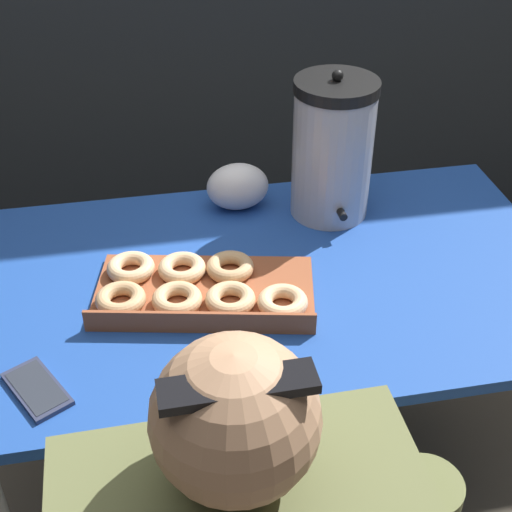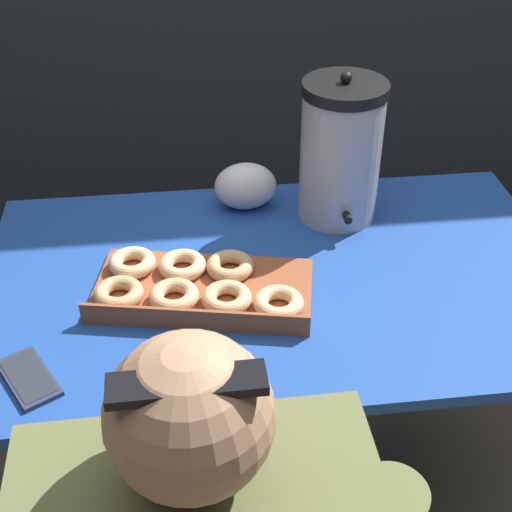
% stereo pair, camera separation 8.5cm
% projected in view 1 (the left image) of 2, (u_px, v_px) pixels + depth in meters
% --- Properties ---
extents(ground_plane, '(12.00, 12.00, 0.00)m').
position_uv_depth(ground_plane, '(274.00, 483.00, 2.08)').
color(ground_plane, brown).
extents(folding_table, '(1.34, 0.81, 0.77)m').
position_uv_depth(folding_table, '(278.00, 291.00, 1.65)').
color(folding_table, '#1E479E').
rests_on(folding_table, ground).
extents(donut_box, '(0.52, 0.34, 0.05)m').
position_uv_depth(donut_box, '(198.00, 289.00, 1.55)').
color(donut_box, brown).
rests_on(donut_box, folding_table).
extents(coffee_urn, '(0.20, 0.23, 0.38)m').
position_uv_depth(coffee_urn, '(333.00, 149.00, 1.74)').
color(coffee_urn, '#B7B7BC').
rests_on(coffee_urn, folding_table).
extents(cell_phone, '(0.14, 0.17, 0.01)m').
position_uv_depth(cell_phone, '(37.00, 389.00, 1.33)').
color(cell_phone, '#2D334C').
rests_on(cell_phone, folding_table).
extents(plastic_bag, '(0.16, 0.11, 0.12)m').
position_uv_depth(plastic_bag, '(238.00, 187.00, 1.82)').
color(plastic_bag, white).
rests_on(plastic_bag, folding_table).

